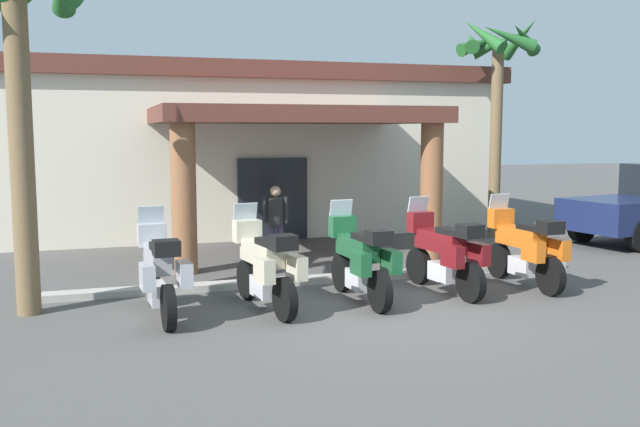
% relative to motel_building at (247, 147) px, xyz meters
% --- Properties ---
extents(ground_plane, '(80.00, 80.00, 0.00)m').
position_rel_motel_building_xyz_m(ground_plane, '(0.02, -10.50, -2.30)').
color(ground_plane, '#514F4C').
extents(motel_building, '(13.59, 10.69, 4.53)m').
position_rel_motel_building_xyz_m(motel_building, '(0.00, 0.00, 0.00)').
color(motel_building, silver).
rests_on(motel_building, ground_plane).
extents(motorcycle_silver, '(0.73, 2.21, 1.61)m').
position_rel_motel_building_xyz_m(motorcycle_silver, '(-3.35, -9.93, -1.60)').
color(motorcycle_silver, black).
rests_on(motorcycle_silver, ground_plane).
extents(motorcycle_cream, '(0.84, 2.20, 1.61)m').
position_rel_motel_building_xyz_m(motorcycle_cream, '(-1.74, -9.95, -1.60)').
color(motorcycle_cream, black).
rests_on(motorcycle_cream, ground_plane).
extents(motorcycle_green, '(0.72, 2.21, 1.61)m').
position_rel_motel_building_xyz_m(motorcycle_green, '(-0.14, -9.89, -1.60)').
color(motorcycle_green, black).
rests_on(motorcycle_green, ground_plane).
extents(motorcycle_maroon, '(0.79, 2.21, 1.61)m').
position_rel_motel_building_xyz_m(motorcycle_maroon, '(1.47, -9.73, -1.60)').
color(motorcycle_maroon, black).
rests_on(motorcycle_maroon, ground_plane).
extents(motorcycle_orange, '(0.71, 2.21, 1.61)m').
position_rel_motel_building_xyz_m(motorcycle_orange, '(3.07, -9.71, -1.60)').
color(motorcycle_orange, black).
rests_on(motorcycle_orange, ground_plane).
extents(pedestrian, '(0.51, 0.32, 1.65)m').
position_rel_motel_building_xyz_m(pedestrian, '(-0.67, -6.24, -1.35)').
color(pedestrian, '#3F334C').
rests_on(pedestrian, ground_plane).
extents(palm_tree_roadside, '(2.11, 2.21, 5.65)m').
position_rel_motel_building_xyz_m(palm_tree_roadside, '(-5.27, -9.08, 1.79)').
color(palm_tree_roadside, brown).
rests_on(palm_tree_roadside, ground_plane).
extents(palm_tree_near_portico, '(2.17, 2.22, 5.71)m').
position_rel_motel_building_xyz_m(palm_tree_near_portico, '(5.68, -4.29, 2.11)').
color(palm_tree_near_portico, brown).
rests_on(palm_tree_near_portico, ground_plane).
extents(curb_strip, '(10.03, 0.36, 0.12)m').
position_rel_motel_building_xyz_m(curb_strip, '(-0.14, -8.30, -2.24)').
color(curb_strip, '#ADA89E').
rests_on(curb_strip, ground_plane).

